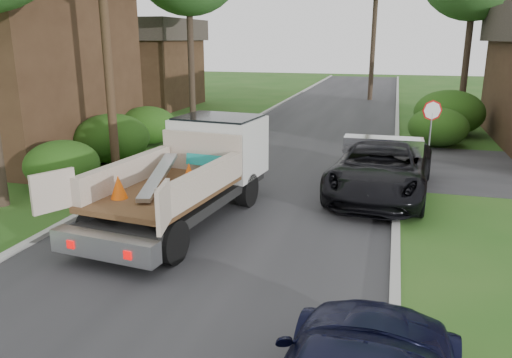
{
  "coord_description": "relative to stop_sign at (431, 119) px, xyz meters",
  "views": [
    {
      "loc": [
        3.82,
        -10.17,
        4.61
      ],
      "look_at": [
        0.61,
        1.5,
        1.2
      ],
      "focal_mm": 35.0,
      "sensor_mm": 36.0,
      "label": 1
    }
  ],
  "objects": [
    {
      "name": "curb_right",
      "position": [
        -1.1,
        1.0,
        -1.72
      ],
      "size": [
        0.2,
        90.0,
        0.12
      ],
      "primitive_type": "cube",
      "color": "#9E9E99",
      "rests_on": "ground"
    },
    {
      "name": "curb_left",
      "position": [
        -9.3,
        1.0,
        -1.72
      ],
      "size": [
        0.2,
        90.0,
        0.12
      ],
      "primitive_type": "cube",
      "color": "#9E9E99",
      "rests_on": "ground"
    },
    {
      "name": "hedge_left_c",
      "position": [
        -12.0,
        1.0,
        -0.93
      ],
      "size": [
        2.6,
        2.6,
        1.7
      ],
      "primitive_type": "ellipsoid",
      "color": "#1A3E0E",
      "rests_on": "ground"
    },
    {
      "name": "hedge_right_b",
      "position": [
        1.3,
        7.0,
        -0.67
      ],
      "size": [
        3.38,
        3.38,
        2.21
      ],
      "primitive_type": "ellipsoid",
      "color": "#1A3E0E",
      "rests_on": "ground"
    },
    {
      "name": "utility_pole",
      "position": [
        -10.68,
        -4.02,
        3.4
      ],
      "size": [
        2.42,
        1.25,
        10.0
      ],
      "color": "#382619",
      "rests_on": "ground"
    },
    {
      "name": "stop_sign",
      "position": [
        0.0,
        0.0,
        0.0
      ],
      "size": [
        0.71,
        0.32,
        2.48
      ],
      "color": "slate",
      "rests_on": "ground"
    },
    {
      "name": "road",
      "position": [
        -5.2,
        1.0,
        -1.77
      ],
      "size": [
        8.0,
        90.0,
        0.02
      ],
      "primitive_type": "cube",
      "color": "#28282B",
      "rests_on": "ground"
    },
    {
      "name": "house_left_far",
      "position": [
        -18.7,
        13.0,
        1.27
      ],
      "size": [
        7.56,
        7.56,
        6.0
      ],
      "color": "#392417",
      "rests_on": "ground"
    },
    {
      "name": "hedge_right_a",
      "position": [
        0.6,
        4.0,
        -0.93
      ],
      "size": [
        2.6,
        2.6,
        1.7
      ],
      "primitive_type": "ellipsoid",
      "color": "#1A3E0E",
      "rests_on": "ground"
    },
    {
      "name": "ground",
      "position": [
        -5.2,
        -9.0,
        -1.78
      ],
      "size": [
        120.0,
        120.0,
        0.0
      ],
      "primitive_type": "plane",
      "color": "#214F16",
      "rests_on": "ground"
    },
    {
      "name": "black_pickup",
      "position": [
        -1.6,
        -4.06,
        -0.94
      ],
      "size": [
        3.28,
        6.22,
        1.67
      ],
      "primitive_type": "imported",
      "rotation": [
        0.0,
        0.0,
        -0.09
      ],
      "color": "black",
      "rests_on": "ground"
    },
    {
      "name": "flatbed_truck",
      "position": [
        -6.32,
        -6.98,
        -0.43
      ],
      "size": [
        3.45,
        6.81,
        2.48
      ],
      "rotation": [
        0.0,
        0.0,
        -0.12
      ],
      "color": "black",
      "rests_on": "ground"
    },
    {
      "name": "hedge_left_a",
      "position": [
        -11.4,
        -6.0,
        -1.01
      ],
      "size": [
        2.34,
        2.34,
        1.53
      ],
      "primitive_type": "ellipsoid",
      "color": "#1A3E0E",
      "rests_on": "ground"
    },
    {
      "name": "hedge_left_b",
      "position": [
        -11.7,
        -2.5,
        -0.84
      ],
      "size": [
        2.86,
        2.86,
        1.87
      ],
      "primitive_type": "ellipsoid",
      "color": "#1A3E0E",
      "rests_on": "ground"
    }
  ]
}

